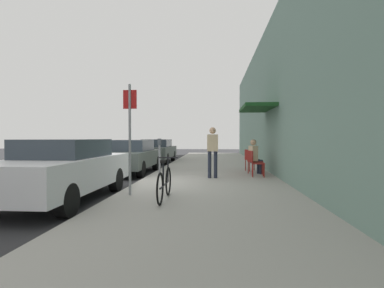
% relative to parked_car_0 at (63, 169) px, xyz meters
% --- Properties ---
extents(ground_plane, '(60.00, 60.00, 0.00)m').
position_rel_parked_car_0_xyz_m(ground_plane, '(1.10, 2.35, -0.75)').
color(ground_plane, '#2D2D30').
extents(sidewalk_slab, '(4.50, 32.00, 0.12)m').
position_rel_parked_car_0_xyz_m(sidewalk_slab, '(3.35, 4.35, -0.69)').
color(sidewalk_slab, '#9E9B93').
rests_on(sidewalk_slab, ground_plane).
extents(building_facade, '(1.40, 32.00, 6.08)m').
position_rel_parked_car_0_xyz_m(building_facade, '(5.75, 4.35, 2.29)').
color(building_facade, gray).
rests_on(building_facade, ground_plane).
extents(parked_car_0, '(1.80, 4.40, 1.43)m').
position_rel_parked_car_0_xyz_m(parked_car_0, '(0.00, 0.00, 0.00)').
color(parked_car_0, silver).
rests_on(parked_car_0, ground_plane).
extents(parked_car_1, '(1.80, 4.40, 1.38)m').
position_rel_parked_car_0_xyz_m(parked_car_1, '(0.00, 5.51, -0.03)').
color(parked_car_1, '#47514C').
rests_on(parked_car_1, ground_plane).
extents(parked_car_2, '(1.80, 4.40, 1.37)m').
position_rel_parked_car_0_xyz_m(parked_car_2, '(0.00, 11.04, -0.03)').
color(parked_car_2, '#47514C').
rests_on(parked_car_2, ground_plane).
extents(parking_meter, '(0.12, 0.10, 1.32)m').
position_rel_parked_car_0_xyz_m(parking_meter, '(1.55, 3.73, 0.14)').
color(parking_meter, slate).
rests_on(parking_meter, sidewalk_slab).
extents(street_sign, '(0.32, 0.06, 2.60)m').
position_rel_parked_car_0_xyz_m(street_sign, '(1.50, 0.26, 0.89)').
color(street_sign, gray).
rests_on(street_sign, sidewalk_slab).
extents(bicycle_0, '(0.46, 1.71, 0.90)m').
position_rel_parked_car_0_xyz_m(bicycle_0, '(2.41, -0.24, -0.27)').
color(bicycle_0, black).
rests_on(bicycle_0, sidewalk_slab).
extents(cafe_chair_0, '(0.47, 0.47, 0.87)m').
position_rel_parked_car_0_xyz_m(cafe_chair_0, '(4.89, 3.88, -0.13)').
color(cafe_chair_0, maroon).
rests_on(cafe_chair_0, sidewalk_slab).
extents(cafe_chair_1, '(0.56, 0.56, 0.87)m').
position_rel_parked_car_0_xyz_m(cafe_chair_1, '(4.90, 4.63, -0.13)').
color(cafe_chair_1, maroon).
rests_on(cafe_chair_1, sidewalk_slab).
extents(seated_patron_1, '(0.51, 0.47, 1.29)m').
position_rel_parked_car_0_xyz_m(seated_patron_1, '(4.95, 4.65, 0.07)').
color(seated_patron_1, '#232838').
rests_on(seated_patron_1, sidewalk_slab).
extents(cafe_chair_2, '(0.56, 0.56, 0.87)m').
position_rel_parked_car_0_xyz_m(cafe_chair_2, '(4.90, 5.65, -0.13)').
color(cafe_chair_2, maroon).
rests_on(cafe_chair_2, sidewalk_slab).
extents(pedestrian_standing, '(0.36, 0.22, 1.70)m').
position_rel_parked_car_0_xyz_m(pedestrian_standing, '(3.41, 3.42, 0.37)').
color(pedestrian_standing, '#232838').
rests_on(pedestrian_standing, sidewalk_slab).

